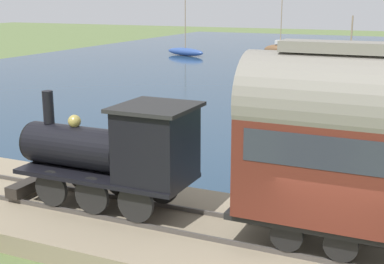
{
  "coord_description": "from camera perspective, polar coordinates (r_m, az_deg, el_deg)",
  "views": [
    {
      "loc": [
        -10.56,
        -1.62,
        6.25
      ],
      "look_at": [
        5.03,
        5.46,
        1.94
      ],
      "focal_mm": 50.0,
      "sensor_mm": 36.0,
      "label": 1
    }
  ],
  "objects": [
    {
      "name": "rail_embankment",
      "position": [
        13.29,
        15.16,
        -13.18
      ],
      "size": [
        5.06,
        56.0,
        0.65
      ],
      "color": "gray",
      "rests_on": "ground"
    },
    {
      "name": "steam_locomotive",
      "position": [
        14.53,
        -7.97,
        -1.88
      ],
      "size": [
        2.03,
        5.46,
        3.08
      ],
      "color": "black",
      "rests_on": "rail_embankment"
    },
    {
      "name": "sailboat_gray",
      "position": [
        34.45,
        16.24,
        4.08
      ],
      "size": [
        4.4,
        5.55,
        5.21
      ],
      "rotation": [
        0.0,
        0.0,
        -0.57
      ],
      "color": "gray",
      "rests_on": "harbor_water"
    },
    {
      "name": "sailboat_brown",
      "position": [
        60.98,
        9.39,
        8.72
      ],
      "size": [
        1.36,
        3.64,
        6.79
      ],
      "rotation": [
        0.0,
        0.0,
        -0.0
      ],
      "color": "brown",
      "rests_on": "harbor_water"
    },
    {
      "name": "sailboat_blue",
      "position": [
        59.89,
        -0.72,
        8.59
      ],
      "size": [
        2.53,
        5.22,
        6.35
      ],
      "rotation": [
        0.0,
        0.0,
        -0.3
      ],
      "color": "#335199",
      "rests_on": "harbor_water"
    },
    {
      "name": "rowboat_off_pier",
      "position": [
        22.42,
        -12.89,
        -1.94
      ],
      "size": [
        2.16,
        1.99,
        0.36
      ],
      "rotation": [
        0.0,
        0.0,
        -0.88
      ],
      "color": "#B7B2A3",
      "rests_on": "harbor_water"
    }
  ]
}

